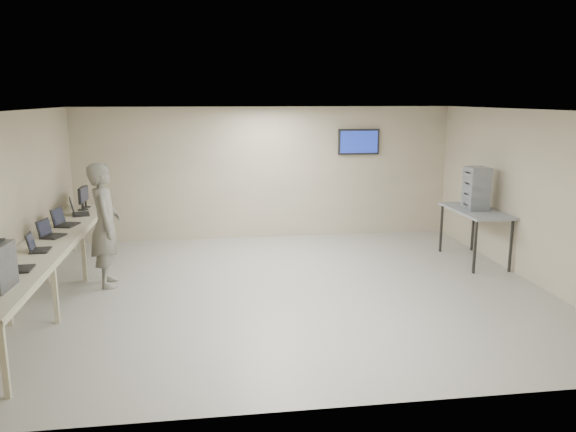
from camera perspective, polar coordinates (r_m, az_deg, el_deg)
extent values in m
cube|color=beige|center=(8.98, 0.18, -7.46)|extent=(8.00, 7.00, 0.01)
cube|color=white|center=(8.47, 0.19, 10.71)|extent=(8.00, 7.00, 0.01)
cube|color=beige|center=(12.05, -2.21, 4.38)|extent=(8.00, 0.01, 2.80)
cube|color=beige|center=(5.27, 5.69, -5.58)|extent=(8.00, 0.01, 2.80)
cube|color=beige|center=(8.97, -26.00, 0.56)|extent=(0.01, 7.00, 2.80)
cube|color=beige|center=(10.00, 23.52, 1.83)|extent=(0.01, 7.00, 2.80)
cube|color=#272727|center=(12.32, 7.14, 7.51)|extent=(0.15, 0.04, 0.15)
cube|color=black|center=(12.29, 7.19, 7.49)|extent=(0.90, 0.06, 0.55)
cube|color=navy|center=(12.25, 7.23, 7.48)|extent=(0.82, 0.01, 0.47)
cube|color=#BFB998|center=(8.96, -23.27, -2.62)|extent=(0.75, 6.00, 0.04)
cube|color=beige|center=(8.88, -20.91, -2.76)|extent=(0.02, 6.00, 0.06)
cube|color=beige|center=(6.44, -26.89, -12.79)|extent=(0.06, 0.06, 0.86)
cube|color=beige|center=(8.35, -26.59, -7.18)|extent=(0.06, 0.06, 0.86)
cube|color=beige|center=(8.17, -22.57, -7.21)|extent=(0.06, 0.06, 0.86)
cube|color=beige|center=(9.99, -23.40, -3.87)|extent=(0.06, 0.06, 0.86)
cube|color=beige|center=(9.85, -20.03, -3.83)|extent=(0.06, 0.06, 0.86)
cube|color=beige|center=(11.82, -20.99, -1.33)|extent=(0.06, 0.06, 0.86)
cube|color=beige|center=(11.70, -18.12, -1.26)|extent=(0.06, 0.06, 0.86)
cube|color=black|center=(7.69, -25.43, -4.88)|extent=(0.26, 0.35, 0.02)
cube|color=black|center=(7.69, -26.40, -3.93)|extent=(0.08, 0.33, 0.25)
cube|color=black|center=(7.69, -26.30, -3.93)|extent=(0.06, 0.29, 0.20)
cube|color=black|center=(8.51, -23.86, -3.21)|extent=(0.26, 0.34, 0.02)
cube|color=black|center=(8.51, -24.71, -2.37)|extent=(0.08, 0.32, 0.24)
cube|color=black|center=(8.50, -24.62, -2.37)|extent=(0.06, 0.28, 0.20)
cube|color=black|center=(9.27, -22.72, -1.92)|extent=(0.35, 0.41, 0.02)
cube|color=black|center=(9.28, -23.56, -1.10)|extent=(0.16, 0.34, 0.25)
cube|color=black|center=(9.27, -23.47, -1.09)|extent=(0.13, 0.30, 0.21)
cube|color=black|center=(10.00, -21.50, -0.85)|extent=(0.37, 0.45, 0.02)
cube|color=black|center=(10.01, -22.35, -0.02)|extent=(0.16, 0.37, 0.28)
cube|color=black|center=(10.00, -22.26, -0.02)|extent=(0.13, 0.33, 0.23)
cube|color=black|center=(10.84, -20.30, 0.17)|extent=(0.38, 0.46, 0.02)
cube|color=black|center=(10.84, -21.11, 0.97)|extent=(0.16, 0.39, 0.29)
cube|color=black|center=(10.84, -21.02, 0.97)|extent=(0.13, 0.34, 0.24)
cylinder|color=black|center=(11.30, -20.11, 0.62)|extent=(0.20, 0.20, 0.01)
cube|color=black|center=(11.28, -20.14, 1.05)|extent=(0.04, 0.03, 0.16)
cube|color=black|center=(11.25, -20.21, 2.03)|extent=(0.05, 0.44, 0.30)
cube|color=black|center=(11.24, -20.07, 2.03)|extent=(0.00, 0.40, 0.25)
cylinder|color=black|center=(11.56, -19.84, 0.87)|extent=(0.18, 0.18, 0.01)
cube|color=black|center=(11.54, -19.86, 1.26)|extent=(0.04, 0.03, 0.15)
cube|color=black|center=(11.51, -19.93, 2.15)|extent=(0.05, 0.41, 0.27)
cube|color=black|center=(11.51, -19.80, 2.16)|extent=(0.00, 0.37, 0.23)
imported|color=slate|center=(9.38, -18.07, -0.87)|extent=(0.58, 0.79, 1.99)
cube|color=gray|center=(10.82, 18.54, 0.51)|extent=(0.76, 1.63, 0.04)
cube|color=#272727|center=(10.16, 18.47, -3.03)|extent=(0.04, 0.04, 0.93)
cube|color=#272727|center=(11.41, 15.31, -1.23)|extent=(0.04, 0.04, 0.93)
cube|color=#272727|center=(10.47, 21.71, -2.84)|extent=(0.04, 0.04, 0.93)
cube|color=#272727|center=(11.69, 18.28, -1.10)|extent=(0.04, 0.04, 0.93)
cube|color=gray|center=(10.79, 18.48, 1.13)|extent=(0.37, 0.41, 0.20)
cube|color=gray|center=(10.75, 18.55, 2.16)|extent=(0.37, 0.41, 0.20)
cube|color=gray|center=(10.73, 18.62, 3.19)|extent=(0.37, 0.41, 0.20)
cube|color=gray|center=(10.70, 18.69, 4.22)|extent=(0.37, 0.41, 0.20)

